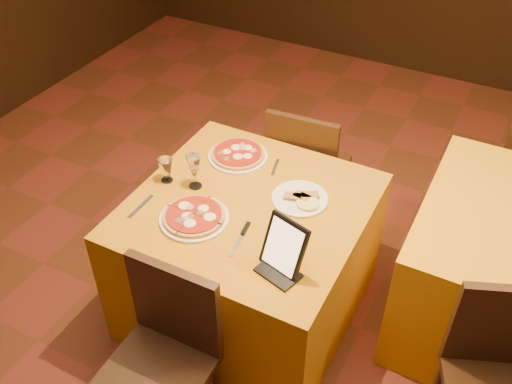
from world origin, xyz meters
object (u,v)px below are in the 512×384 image
at_px(chair_main_near, 155,374).
at_px(water_glass, 166,170).
at_px(pizza_near, 194,217).
at_px(wine_glass, 194,171).
at_px(main_table, 249,258).
at_px(tablet, 284,246).
at_px(chair_main_far, 309,167).
at_px(pizza_far, 238,155).

relative_size(chair_main_near, water_glass, 7.00).
bearing_deg(pizza_near, wine_glass, 120.66).
height_order(main_table, tablet, tablet).
bearing_deg(main_table, wine_glass, -179.55).
bearing_deg(chair_main_near, tablet, 58.60).
xyz_separation_m(chair_main_far, pizza_near, (-0.17, -0.99, 0.31)).
height_order(chair_main_near, tablet, tablet).
bearing_deg(water_glass, tablet, -18.49).
relative_size(chair_main_near, pizza_near, 2.79).
distance_m(pizza_far, water_glass, 0.41).
xyz_separation_m(wine_glass, tablet, (0.62, -0.29, 0.03)).
xyz_separation_m(water_glass, tablet, (0.77, -0.26, 0.06)).
bearing_deg(wine_glass, chair_main_near, -70.08).
relative_size(water_glass, tablet, 0.53).
height_order(pizza_far, water_glass, water_glass).
distance_m(chair_main_far, pizza_far, 0.61).
height_order(pizza_near, pizza_far, same).
xyz_separation_m(pizza_near, water_glass, (-0.28, 0.18, 0.05)).
bearing_deg(chair_main_near, pizza_far, 100.74).
bearing_deg(pizza_near, water_glass, 146.45).
xyz_separation_m(chair_main_far, pizza_far, (-0.23, -0.47, 0.31)).
xyz_separation_m(chair_main_near, water_glass, (-0.45, 0.80, 0.36)).
bearing_deg(main_table, pizza_near, -129.16).
distance_m(chair_main_far, water_glass, 0.99).
height_order(wine_glass, water_glass, wine_glass).
distance_m(pizza_near, tablet, 0.51).
distance_m(pizza_near, pizza_far, 0.53).
relative_size(main_table, pizza_far, 3.47).
distance_m(main_table, pizza_near, 0.48).
relative_size(main_table, tablet, 4.51).
relative_size(main_table, water_glass, 8.46).
xyz_separation_m(main_table, tablet, (0.32, -0.29, 0.49)).
distance_m(chair_main_near, pizza_near, 0.71).
bearing_deg(tablet, chair_main_far, 122.35).
bearing_deg(chair_main_far, main_table, 85.94).
distance_m(main_table, pizza_far, 0.55).
xyz_separation_m(main_table, chair_main_near, (-0.00, -0.83, 0.08)).
height_order(main_table, chair_main_near, chair_main_near).
height_order(chair_main_far, tablet, tablet).
height_order(chair_main_far, wine_glass, wine_glass).
distance_m(wine_glass, water_glass, 0.16).
xyz_separation_m(pizza_near, tablet, (0.50, -0.07, 0.10)).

